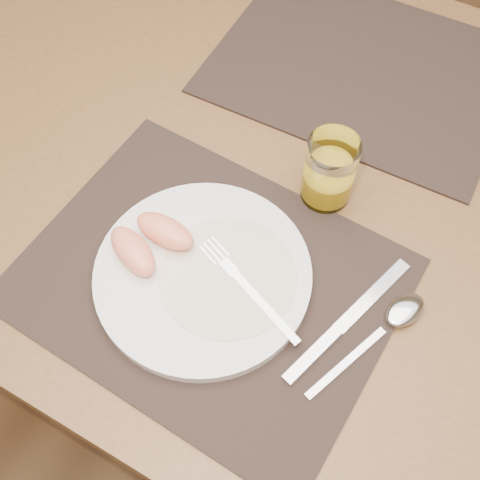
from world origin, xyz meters
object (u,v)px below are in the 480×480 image
plate (203,275)px  juice_glass (329,173)px  placemat_near (208,281)px  table (295,200)px  placemat_far (362,68)px  spoon (397,318)px  fork (241,281)px  knife (338,329)px

plate → juice_glass: 0.21m
placemat_near → table: bearing=84.9°
placemat_far → spoon: (0.21, -0.37, 0.01)m
placemat_near → spoon: bearing=16.2°
fork → knife: fork is taller
knife → spoon: bearing=40.4°
knife → table: bearing=126.5°
plate → placemat_far: bearing=86.6°
plate → placemat_near: bearing=-2.4°
placemat_near → juice_glass: size_ratio=4.40×
placemat_far → knife: knife is taller
plate → knife: 0.18m
spoon → placemat_near: bearing=-163.8°
juice_glass → table: bearing=151.1°
placemat_far → knife: 0.45m
placemat_far → spoon: 0.43m
plate → spoon: bearing=15.7°
table → spoon: spoon is taller
knife → juice_glass: 0.20m
table → fork: fork is taller
placemat_far → juice_glass: size_ratio=4.40×
knife → placemat_near: bearing=-173.8°
plate → spoon: (0.23, 0.06, -0.00)m
plate → table: bearing=83.0°
knife → fork: bearing=-176.9°
placemat_near → fork: size_ratio=2.67×
table → placemat_far: bearing=90.2°
table → spoon: (0.20, -0.15, 0.09)m
placemat_far → placemat_near: bearing=-92.5°
plate → spoon: 0.24m
table → spoon: bearing=-37.2°
placemat_near → knife: bearing=6.2°
placemat_far → juice_glass: (0.05, -0.25, 0.05)m
juice_glass → placemat_near: bearing=-110.3°
fork → juice_glass: 0.18m
placemat_far → plate: size_ratio=1.67×
plate → knife: size_ratio=1.25×
fork → knife: 0.13m
placemat_far → plate: bearing=-93.4°
table → placemat_near: size_ratio=3.11×
plate → knife: bearing=5.8°
placemat_near → placemat_far: same height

